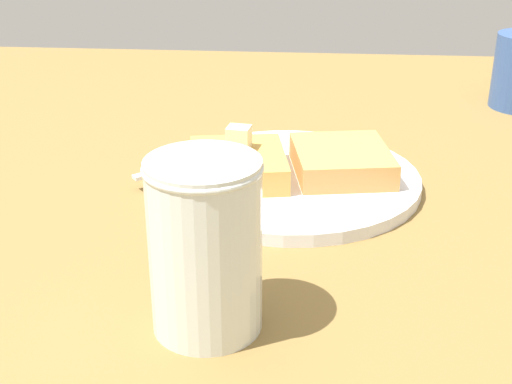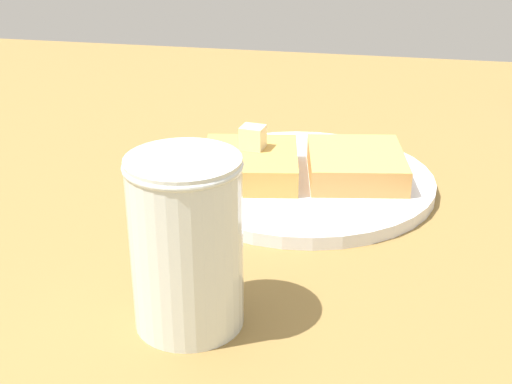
% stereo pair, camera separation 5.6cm
% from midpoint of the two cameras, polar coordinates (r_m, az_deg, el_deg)
% --- Properties ---
extents(table_surface, '(1.09, 1.09, 0.03)m').
position_cam_midpoint_polar(table_surface, '(0.69, -2.02, -0.37)').
color(table_surface, olive).
rests_on(table_surface, ground).
extents(plate, '(0.25, 0.25, 0.01)m').
position_cam_midpoint_polar(plate, '(0.68, 6.13, 0.85)').
color(plate, white).
rests_on(plate, table_surface).
extents(toast_slice_left, '(0.10, 0.11, 0.02)m').
position_cam_midpoint_polar(toast_slice_left, '(0.67, 1.98, 2.25)').
color(toast_slice_left, gold).
rests_on(toast_slice_left, plate).
extents(toast_slice_middle, '(0.10, 0.11, 0.02)m').
position_cam_midpoint_polar(toast_slice_middle, '(0.68, 10.35, 2.13)').
color(toast_slice_middle, tan).
rests_on(toast_slice_middle, plate).
extents(butter_pat_primary, '(0.02, 0.02, 0.02)m').
position_cam_midpoint_polar(butter_pat_primary, '(0.67, 2.14, 4.36)').
color(butter_pat_primary, beige).
rests_on(butter_pat_primary, toast_slice_left).
extents(fork, '(0.13, 0.12, 0.00)m').
position_cam_midpoint_polar(fork, '(0.72, 0.31, 2.90)').
color(fork, silver).
rests_on(fork, plate).
extents(syrup_jar, '(0.07, 0.07, 0.12)m').
position_cam_midpoint_polar(syrup_jar, '(0.46, -2.08, -4.56)').
color(syrup_jar, '#4B210D').
rests_on(syrup_jar, table_surface).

